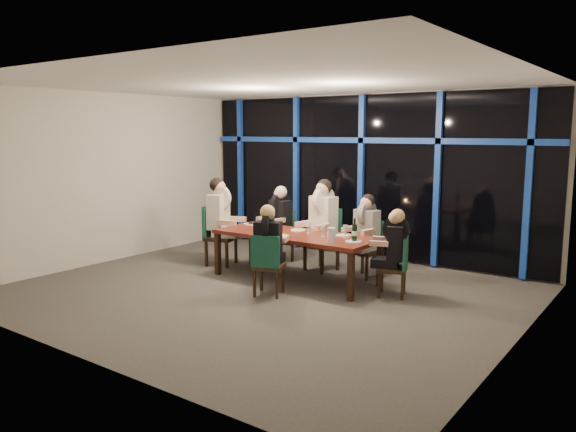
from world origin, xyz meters
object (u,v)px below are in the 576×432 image
(chair_far_right, at_px, (368,245))
(diner_far_left, at_px, (279,213))
(chair_end_left, at_px, (216,232))
(chair_end_right, at_px, (398,264))
(diner_end_right, at_px, (393,240))
(diner_end_left, at_px, (220,209))
(wine_bottle, at_px, (354,233))
(diner_near_mid, at_px, (269,236))
(water_pitcher, at_px, (332,235))
(diner_far_right, at_px, (366,224))
(chair_far_left, at_px, (282,233))
(diner_far_mid, at_px, (322,212))
(chair_far_mid, at_px, (325,235))
(chair_near_mid, at_px, (267,262))
(dining_table, at_px, (296,238))

(chair_far_right, xyz_separation_m, diner_far_left, (-1.78, -0.01, 0.38))
(chair_end_left, relative_size, chair_end_right, 1.22)
(chair_far_right, relative_size, diner_end_right, 1.10)
(chair_far_right, bearing_deg, diner_end_left, -153.35)
(diner_far_left, xyz_separation_m, diner_end_right, (2.58, -0.76, -0.07))
(wine_bottle, bearing_deg, diner_near_mid, -137.96)
(diner_end_right, relative_size, water_pitcher, 4.03)
(chair_end_left, relative_size, wine_bottle, 3.07)
(diner_far_left, distance_m, diner_far_right, 1.77)
(chair_end_left, relative_size, water_pitcher, 5.05)
(chair_far_left, xyz_separation_m, diner_far_right, (1.76, -0.15, 0.36))
(diner_far_mid, relative_size, diner_end_right, 1.23)
(diner_far_right, xyz_separation_m, wine_bottle, (0.27, -0.84, 0.01))
(chair_far_mid, bearing_deg, diner_far_mid, -90.00)
(diner_far_right, relative_size, diner_end_left, 0.88)
(chair_far_left, relative_size, water_pitcher, 4.50)
(diner_near_mid, bearing_deg, diner_far_left, -78.43)
(chair_far_left, distance_m, chair_end_right, 2.76)
(chair_near_mid, bearing_deg, chair_far_left, -80.22)
(diner_end_right, bearing_deg, chair_end_right, 90.00)
(diner_far_left, xyz_separation_m, diner_near_mid, (1.12, -1.74, -0.03))
(chair_far_left, relative_size, chair_far_mid, 0.89)
(diner_far_left, distance_m, diner_end_left, 1.04)
(diner_near_mid, xyz_separation_m, wine_bottle, (0.92, 0.83, 0.03))
(water_pitcher, bearing_deg, wine_bottle, 49.26)
(chair_near_mid, bearing_deg, diner_far_mid, -105.02)
(chair_far_mid, height_order, diner_far_left, diner_far_left)
(diner_near_mid, height_order, wine_bottle, diner_near_mid)
(chair_far_mid, relative_size, chair_end_left, 1.01)
(chair_end_left, height_order, chair_end_right, chair_end_left)
(chair_end_right, xyz_separation_m, diner_far_mid, (-1.69, 0.65, 0.52))
(chair_end_right, height_order, wine_bottle, wine_bottle)
(chair_far_right, bearing_deg, diner_far_mid, -164.78)
(dining_table, height_order, diner_far_left, diner_far_left)
(chair_far_mid, xyz_separation_m, chair_end_left, (-1.73, -0.82, -0.00))
(diner_end_right, bearing_deg, dining_table, -105.14)
(diner_far_right, relative_size, diner_near_mid, 1.02)
(dining_table, bearing_deg, diner_far_right, 45.77)
(chair_end_left, distance_m, chair_near_mid, 2.15)
(diner_end_left, bearing_deg, diner_far_left, -57.86)
(diner_end_left, bearing_deg, diner_near_mid, -135.31)
(diner_far_mid, xyz_separation_m, diner_end_left, (-1.63, -0.71, -0.01))
(dining_table, bearing_deg, chair_end_right, 4.72)
(diner_far_right, height_order, diner_near_mid, diner_far_right)
(chair_far_right, relative_size, chair_end_left, 0.88)
(chair_far_mid, xyz_separation_m, diner_end_left, (-1.65, -0.79, 0.41))
(dining_table, relative_size, chair_far_mid, 2.48)
(diner_near_mid, distance_m, wine_bottle, 1.24)
(chair_far_mid, xyz_separation_m, water_pitcher, (0.81, -1.12, 0.27))
(dining_table, relative_size, chair_end_left, 2.49)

